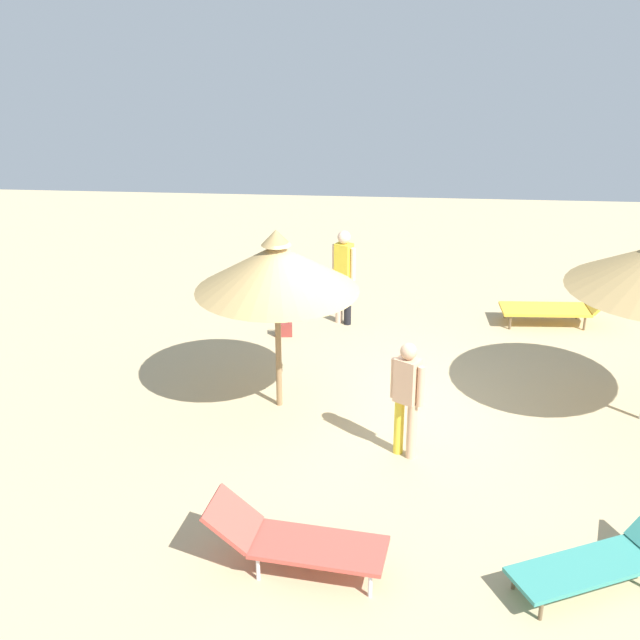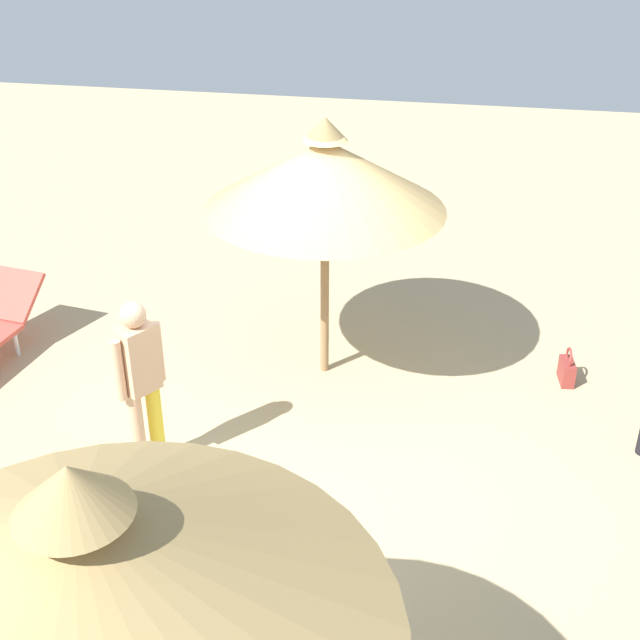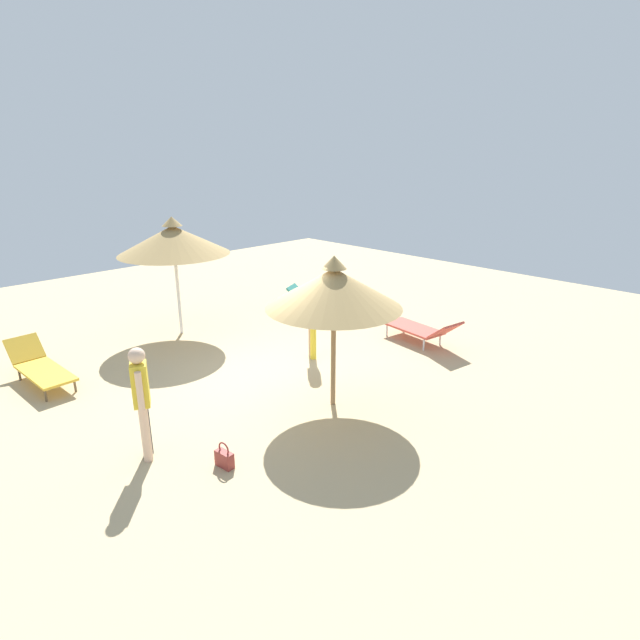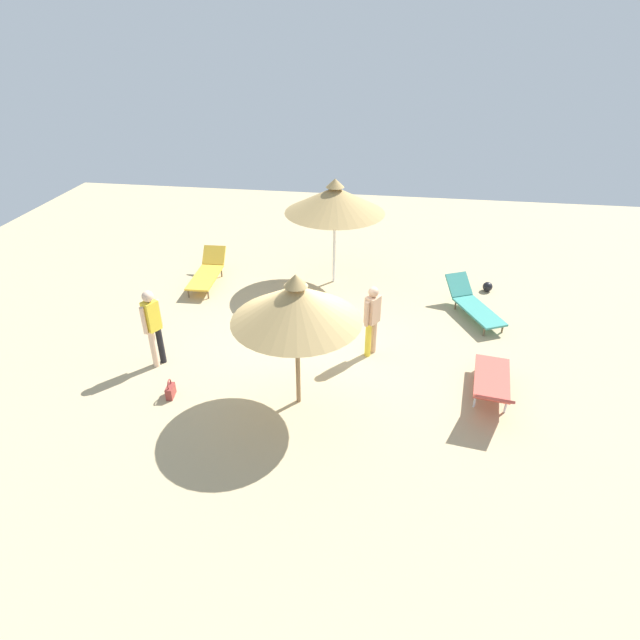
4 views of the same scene
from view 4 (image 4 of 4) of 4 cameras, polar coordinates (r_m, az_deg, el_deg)
name	(u,v)px [view 4 (image 4 of 4)]	position (r m, az deg, el deg)	size (l,w,h in m)	color
ground	(311,366)	(11.00, -1.01, -5.06)	(24.00, 24.00, 0.10)	tan
parasol_umbrella_far_left	(296,303)	(8.81, -2.64, 1.86)	(2.30, 2.30, 2.68)	olive
parasol_umbrella_edge	(335,200)	(13.48, 1.65, 13.11)	(2.59, 2.59, 2.85)	white
lounge_chair_near_right	(207,272)	(14.45, -12.30, 5.24)	(1.97, 0.71, 0.73)	gold
lounge_chair_near_left	(492,384)	(10.35, 18.46, -6.68)	(1.99, 0.93, 0.73)	#CC4C3F
lounge_chair_center	(473,304)	(13.09, 16.51, 1.74)	(2.07, 1.39, 0.72)	teal
person_standing_far_right	(372,317)	(10.85, 5.76, 0.35)	(0.42, 0.35, 1.62)	tan
person_standing_front	(153,324)	(10.96, -17.95, -0.37)	(0.42, 0.32, 1.73)	beige
handbag	(170,391)	(10.44, -16.15, -7.47)	(0.30, 0.16, 0.39)	maroon
beach_ball	(488,287)	(14.47, 17.98, 3.52)	(0.26, 0.26, 0.26)	black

